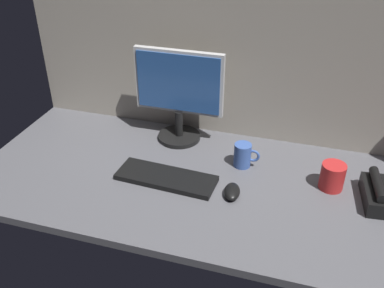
{
  "coord_description": "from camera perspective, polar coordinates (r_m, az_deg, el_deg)",
  "views": [
    {
      "loc": [
        28.66,
        -125.02,
        95.01
      ],
      "look_at": [
        -8.71,
        0.0,
        14.0
      ],
      "focal_mm": 40.03,
      "sensor_mm": 36.0,
      "label": 1
    }
  ],
  "objects": [
    {
      "name": "ground_plane",
      "position": [
        1.61,
        2.99,
        -5.18
      ],
      "size": [
        180.0,
        80.0,
        3.0
      ],
      "primitive_type": "cube",
      "color": "#515156"
    },
    {
      "name": "cubicle_wall_back",
      "position": [
        1.74,
        6.44,
        12.75
      ],
      "size": [
        180.0,
        5.0,
        77.07
      ],
      "color": "gray",
      "rests_on": "ground_plane"
    },
    {
      "name": "monitor",
      "position": [
        1.75,
        -1.76,
        6.82
      ],
      "size": [
        36.74,
        18.0,
        39.06
      ],
      "color": "black",
      "rests_on": "ground_plane"
    },
    {
      "name": "keyboard",
      "position": [
        1.59,
        -3.45,
        -4.52
      ],
      "size": [
        37.67,
        15.07,
        2.0
      ],
      "primitive_type": "cube",
      "rotation": [
        0.0,
        0.0,
        -0.06
      ],
      "color": "black",
      "rests_on": "ground_plane"
    },
    {
      "name": "mouse",
      "position": [
        1.52,
        5.36,
        -6.32
      ],
      "size": [
        6.93,
        10.31,
        3.4
      ],
      "primitive_type": "ellipsoid",
      "rotation": [
        0.0,
        0.0,
        0.14
      ],
      "color": "black",
      "rests_on": "ground_plane"
    },
    {
      "name": "mug_ceramic_blue",
      "position": [
        1.65,
        6.83,
        -1.49
      ],
      "size": [
        10.0,
        6.6,
        9.52
      ],
      "color": "#38569E",
      "rests_on": "ground_plane"
    },
    {
      "name": "mug_red_plastic",
      "position": [
        1.61,
        18.2,
        -4.12
      ],
      "size": [
        8.64,
        8.64,
        9.87
      ],
      "color": "red",
      "rests_on": "ground_plane"
    }
  ]
}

